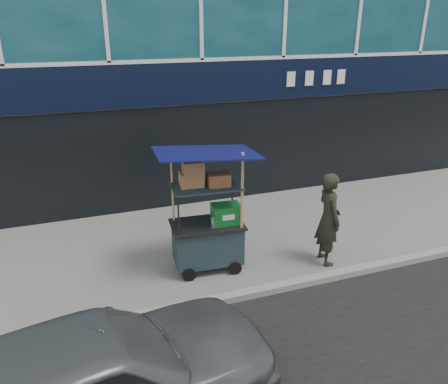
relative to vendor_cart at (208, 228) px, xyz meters
name	(u,v)px	position (x,y,z in m)	size (l,w,h in m)	color
ground	(271,284)	(0.84, -0.91, -0.80)	(80.00, 80.00, 0.00)	slate
curb	(276,288)	(0.84, -1.11, -0.74)	(80.00, 0.18, 0.12)	gray
vendor_cart	(208,228)	(0.00, 0.00, 0.00)	(1.77, 1.32, 2.28)	#19272B
vendor_man	(328,219)	(2.12, -0.53, 0.08)	(0.64, 0.42, 1.75)	black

